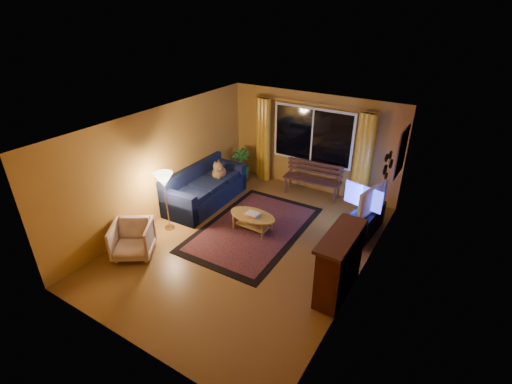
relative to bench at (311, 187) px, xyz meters
The scene contains 22 objects.
floor 2.64m from the bench, 94.82° to the right, with size 4.50×6.00×0.02m, color brown.
ceiling 3.49m from the bench, 94.82° to the right, with size 4.50×6.00×0.02m, color white.
wall_back 1.13m from the bench, 119.68° to the left, with size 4.50×0.02×2.50m, color #B38032.
wall_left 3.76m from the bench, 133.42° to the right, with size 0.02×6.00×2.50m, color #B38032.
wall_right 3.48m from the bench, 52.13° to the right, with size 0.02×6.00×2.50m, color #B38032.
window 1.29m from the bench, 124.39° to the left, with size 2.00×0.02×1.30m, color black.
curtain_rod 2.06m from the bench, 128.50° to the left, with size 0.03×0.03×3.20m, color #BF8C3F.
curtain_left 1.83m from the bench, behind, with size 0.36×0.36×2.24m, color gold.
curtain_right 1.47m from the bench, 12.86° to the left, with size 0.36×0.36×2.24m, color gold.
bench is the anchor object (origin of this frame).
potted_plant 2.07m from the bench, behind, with size 0.49×0.49×0.88m, color #235B1E.
sofa 2.67m from the bench, 139.78° to the right, with size 0.96×2.23×0.90m, color #101838.
dog 2.38m from the bench, 148.46° to the right, with size 0.36×0.49×0.53m, color #A07044, non-canonical shape.
armchair 4.54m from the bench, 115.04° to the right, with size 0.73×0.69×0.75m, color beige.
floor_lamp 3.67m from the bench, 123.13° to the right, with size 0.22×0.22×1.30m, color #BF8C3F.
rug 2.18m from the bench, 101.03° to the right, with size 2.00×3.16×0.02m, color maroon.
coffee_table 2.21m from the bench, 100.57° to the right, with size 1.06×1.06×0.38m, color #AA863C.
tv_console 1.96m from the bench, 31.67° to the right, with size 0.44×1.33×0.55m, color black.
television 2.06m from the bench, 31.67° to the right, with size 1.06×0.14×0.61m, color black.
fireplace 3.55m from the bench, 58.82° to the right, with size 0.40×1.20×1.10m, color maroon.
mirror_cluster 2.87m from the bench, 33.61° to the right, with size 0.06×0.60×0.56m, color black, non-canonical shape.
painting 2.47m from the bench, ahead, with size 0.04×0.76×0.96m, color orange.
Camera 1 is at (3.44, -5.26, 4.44)m, focal length 26.00 mm.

